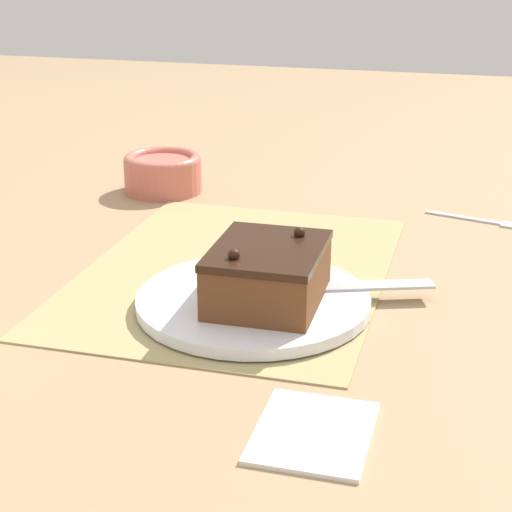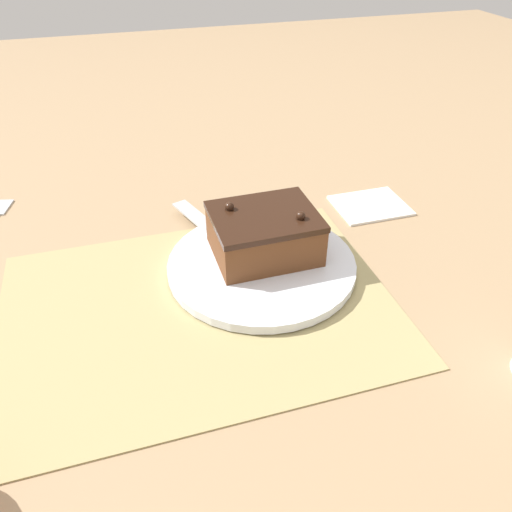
# 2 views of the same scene
# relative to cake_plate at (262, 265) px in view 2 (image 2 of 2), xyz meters

# --- Properties ---
(ground_plane) EXTENTS (3.00, 3.00, 0.00)m
(ground_plane) POSITION_rel_cake_plate_xyz_m (-0.09, -0.05, -0.01)
(ground_plane) COLOR #9E7F5B
(placemat_woven) EXTENTS (0.46, 0.34, 0.00)m
(placemat_woven) POSITION_rel_cake_plate_xyz_m (-0.09, -0.05, -0.01)
(placemat_woven) COLOR tan
(placemat_woven) RESTS_ON ground_plane
(cake_plate) EXTENTS (0.24, 0.24, 0.01)m
(cake_plate) POSITION_rel_cake_plate_xyz_m (0.00, 0.00, 0.00)
(cake_plate) COLOR white
(cake_plate) RESTS_ON placemat_woven
(chocolate_cake) EXTENTS (0.13, 0.11, 0.07)m
(chocolate_cake) POSITION_rel_cake_plate_xyz_m (0.01, 0.02, 0.04)
(chocolate_cake) COLOR brown
(chocolate_cake) RESTS_ON cake_plate
(serving_knife) EXTENTS (0.09, 0.20, 0.01)m
(serving_knife) POSITION_rel_cake_plate_xyz_m (-0.03, 0.05, 0.01)
(serving_knife) COLOR #472D19
(serving_knife) RESTS_ON cake_plate
(folded_napkin) EXTENTS (0.11, 0.09, 0.01)m
(folded_napkin) POSITION_rel_cake_plate_xyz_m (0.21, 0.11, -0.01)
(folded_napkin) COLOR white
(folded_napkin) RESTS_ON ground_plane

